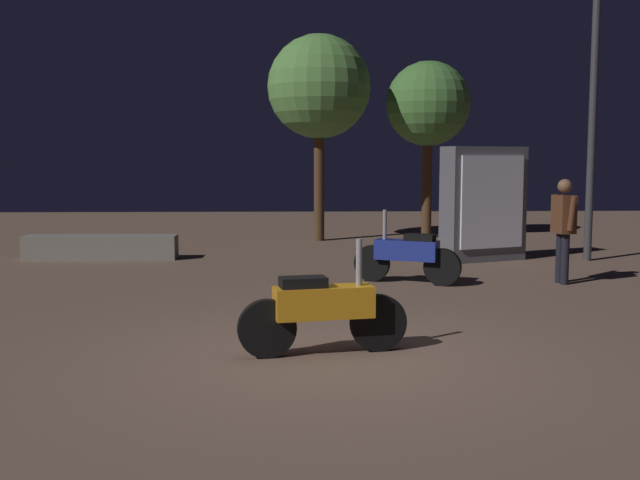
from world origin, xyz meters
The scene contains 9 objects.
ground_plane centered at (0.00, 0.00, 0.00)m, with size 40.00×40.00×0.00m, color brown.
motorcycle_orange_foreground centered at (-0.06, 0.12, 0.44)m, with size 1.65×0.48×1.11m.
motorcycle_blue_parked_left centered at (1.36, 4.22, 0.44)m, with size 1.55×0.79×1.11m.
person_rider_beside centered at (3.70, 4.13, 0.93)m, with size 0.29×0.66×1.58m.
streetlamp_near centered at (5.10, 6.69, 3.52)m, with size 0.36×0.36×5.63m.
tree_left_bg centered at (0.24, 10.32, 3.48)m, with size 2.35×2.35×4.68m.
tree_center_bg centered at (2.85, 10.97, 3.15)m, with size 2.00×2.00×4.18m.
kiosk_billboard centered at (3.16, 6.75, 1.05)m, with size 1.67×1.06×2.10m.
planter_wall_low centered at (-3.97, 7.19, 0.23)m, with size 2.83×0.50×0.45m.
Camera 1 is at (-0.34, -6.95, 1.87)m, focal length 42.18 mm.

